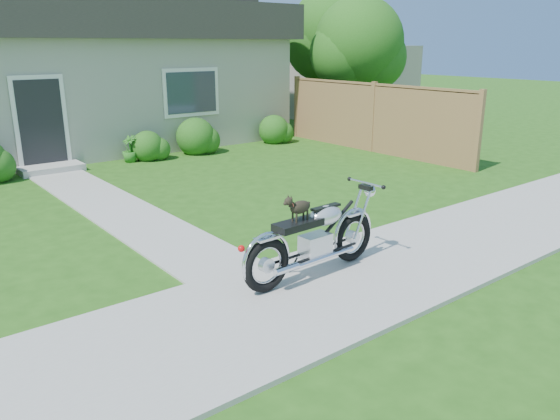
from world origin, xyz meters
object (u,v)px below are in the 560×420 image
at_px(house, 61,70).
at_px(tree_near, 363,47).
at_px(potted_plant_right, 130,149).
at_px(motorcycle_with_dog, 316,238).
at_px(fence, 373,117).
at_px(tree_far, 338,38).

xyz_separation_m(house, tree_near, (8.30, -3.88, 0.63)).
bearing_deg(house, potted_plant_right, -82.98).
bearing_deg(motorcycle_with_dog, fence, 35.85).
bearing_deg(tree_far, house, 166.18).
xyz_separation_m(tree_near, potted_plant_right, (-7.88, 0.44, -2.45)).
distance_m(tree_far, potted_plant_right, 8.92).
bearing_deg(motorcycle_with_dog, tree_far, 42.99).
distance_m(house, potted_plant_right, 3.92).
distance_m(tree_near, potted_plant_right, 8.26).
xyz_separation_m(tree_far, motorcycle_with_dog, (-9.48, -9.49, -2.53)).
xyz_separation_m(fence, motorcycle_with_dog, (-6.96, -5.41, -0.40)).
relative_size(house, fence, 1.90).
distance_m(house, tree_far, 9.13).
relative_size(fence, tree_near, 1.52).
height_order(tree_far, motorcycle_with_dog, tree_far).
distance_m(house, tree_near, 9.18).
height_order(house, potted_plant_right, house).
relative_size(fence, tree_far, 1.39).
xyz_separation_m(fence, tree_far, (2.52, 4.07, 2.12)).
height_order(tree_near, motorcycle_with_dog, tree_near).
bearing_deg(tree_near, potted_plant_right, 176.82).
relative_size(house, tree_far, 2.64).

